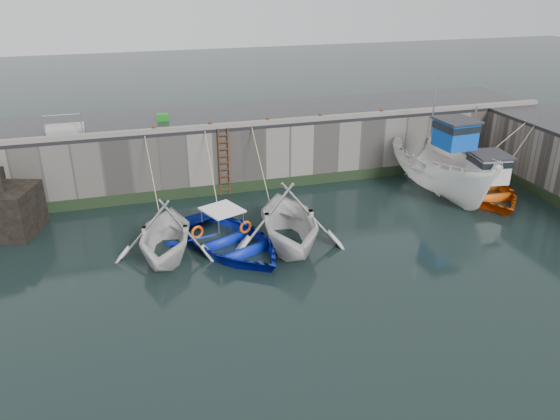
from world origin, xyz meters
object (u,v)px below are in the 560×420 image
object	(u,v)px
fish_crate	(163,117)
boat_near_white	(167,255)
boat_near_blacktrim	(288,244)
boat_near_blue	(231,248)
boat_far_white	(443,170)
bollard_c	(268,121)
bollard_d	(320,117)
boat_far_orange	(479,186)
bollard_e	(381,112)
ladder	(224,162)
bollard_b	(210,125)
bollard_a	(154,129)

from	to	relation	value
fish_crate	boat_near_white	bearing A→B (deg)	-90.19
boat_near_white	boat_near_blacktrim	distance (m)	4.63
boat_near_blue	boat_far_white	bearing A→B (deg)	-8.22
bollard_c	bollard_d	distance (m)	2.60
boat_far_orange	bollard_e	distance (m)	5.84
bollard_e	boat_far_orange	bearing A→B (deg)	-46.44
bollard_e	boat_far_white	bearing A→B (deg)	-59.10
ladder	boat_far_white	world-z (taller)	boat_far_white
boat_near_blacktrim	bollard_d	size ratio (longest dim) A/B	18.61
ladder	bollard_c	world-z (taller)	bollard_c
bollard_c	boat_far_orange	bearing A→B (deg)	-21.57
boat_far_white	bollard_c	size ratio (longest dim) A/B	26.29
boat_near_white	bollard_e	bearing A→B (deg)	38.07
boat_near_blue	bollard_b	size ratio (longest dim) A/B	19.83
bollard_a	bollard_c	xyz separation A→B (m)	(5.20, 0.00, 0.00)
bollard_a	bollard_c	distance (m)	5.20
boat_near_blacktrim	bollard_a	size ratio (longest dim) A/B	18.61
bollard_d	bollard_e	distance (m)	3.20
boat_far_orange	fish_crate	world-z (taller)	boat_far_orange
boat_near_white	bollard_c	xyz separation A→B (m)	(5.46, 5.57, 3.30)
ladder	bollard_d	size ratio (longest dim) A/B	11.43
ladder	bollard_c	distance (m)	2.81
boat_near_blue	bollard_c	xyz separation A→B (m)	(3.06, 5.73, 3.30)
ladder	boat_near_white	world-z (taller)	ladder
boat_near_blacktrim	bollard_a	xyz separation A→B (m)	(-4.34, 6.06, 3.30)
bollard_b	bollard_d	bearing A→B (deg)	0.00
fish_crate	boat_near_blue	bearing A→B (deg)	-72.36
boat_near_white	bollard_c	world-z (taller)	bollard_c
ladder	boat_near_blue	xyz separation A→B (m)	(-0.86, -5.40, -1.59)
boat_far_white	bollard_d	bearing A→B (deg)	145.18
boat_near_white	bollard_b	world-z (taller)	bollard_b
ladder	boat_near_blacktrim	size ratio (longest dim) A/B	0.61
boat_near_white	bollard_d	bearing A→B (deg)	46.39
boat_near_blacktrim	bollard_a	world-z (taller)	bollard_a
boat_near_blacktrim	bollard_b	xyz separation A→B (m)	(-1.84, 6.06, 3.30)
ladder	boat_far_white	distance (m)	10.21
boat_near_blacktrim	boat_far_white	world-z (taller)	boat_far_white
bollard_d	bollard_c	bearing A→B (deg)	180.00
fish_crate	bollard_b	distance (m)	2.77
boat_near_blue	boat_far_orange	world-z (taller)	boat_far_orange
boat_near_white	bollard_d	distance (m)	10.34
boat_far_orange	bollard_c	world-z (taller)	boat_far_orange
boat_far_orange	fish_crate	size ratio (longest dim) A/B	11.99
boat_near_white	bollard_e	world-z (taller)	bollard_e
fish_crate	bollard_e	distance (m)	10.62
boat_near_white	fish_crate	world-z (taller)	fish_crate
fish_crate	bollard_d	bearing A→B (deg)	-9.22
boat_near_blacktrim	boat_far_orange	xyz separation A→B (m)	(10.15, 2.39, 0.40)
bollard_b	fish_crate	bearing A→B (deg)	134.47
boat_far_white	boat_far_orange	bearing A→B (deg)	-23.94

